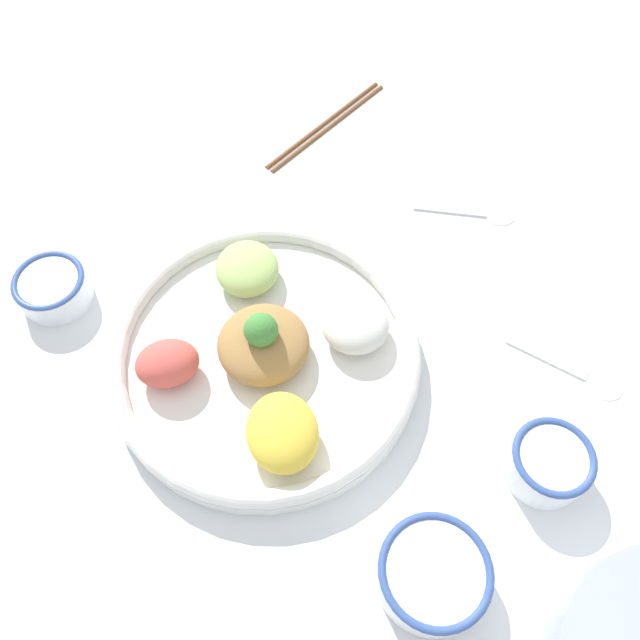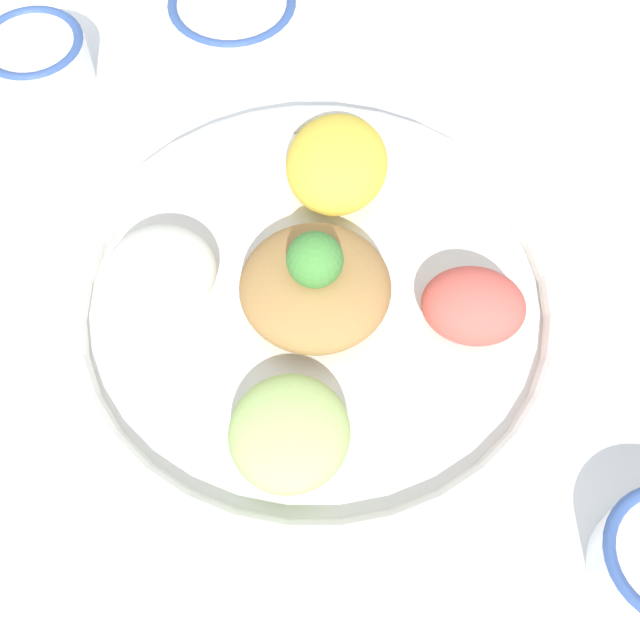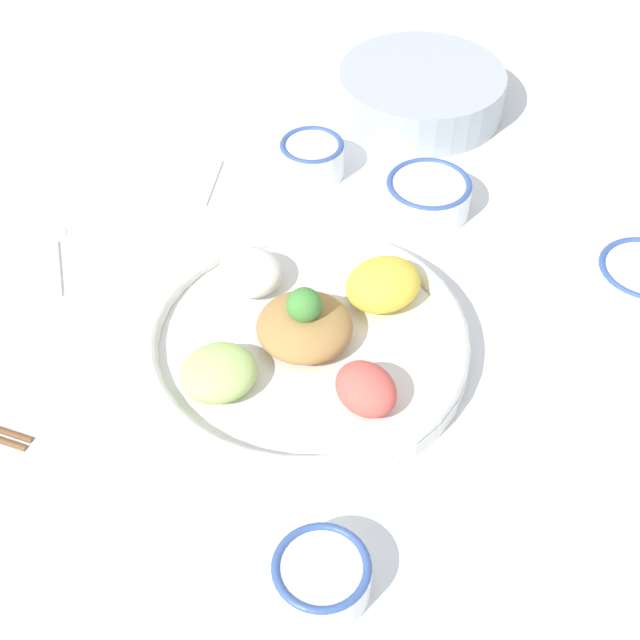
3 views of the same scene
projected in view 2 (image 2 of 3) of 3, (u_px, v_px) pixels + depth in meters
The scene contains 4 objects.
ground_plane at pixel (312, 335), 0.60m from camera, with size 2.40×2.40×0.00m, color white.
salad_platter at pixel (315, 300), 0.58m from camera, with size 0.34×0.34×0.09m.
sauce_bowl_red at pixel (37, 60), 0.69m from camera, with size 0.08×0.08×0.05m.
rice_bowl_plain at pixel (233, 18), 0.72m from camera, with size 0.10×0.10×0.04m.
Camera 2 is at (-0.13, -0.26, 0.52)m, focal length 50.00 mm.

